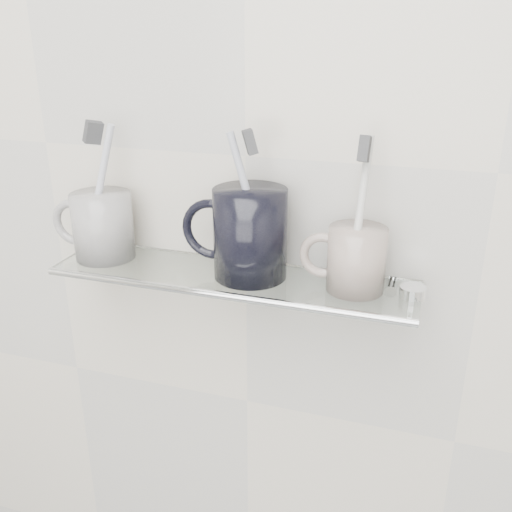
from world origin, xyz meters
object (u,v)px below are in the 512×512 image
at_px(mug_left, 103,226).
at_px(mug_center, 250,234).
at_px(shelf_glass, 232,277).
at_px(mug_right, 356,259).

bearing_deg(mug_left, mug_center, 7.75).
height_order(shelf_glass, mug_center, mug_center).
distance_m(shelf_glass, mug_center, 0.07).
xyz_separation_m(shelf_glass, mug_right, (0.17, 0.00, 0.05)).
distance_m(mug_left, mug_center, 0.22).
relative_size(shelf_glass, mug_center, 4.14).
distance_m(shelf_glass, mug_right, 0.17).
relative_size(mug_left, mug_center, 0.79).
xyz_separation_m(mug_left, mug_right, (0.36, 0.00, -0.01)).
relative_size(shelf_glass, mug_left, 5.22).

